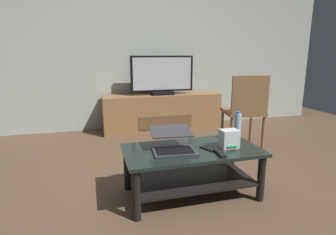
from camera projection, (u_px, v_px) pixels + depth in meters
ground_plane at (182, 199)px, 2.24m from camera, size 7.68×7.68×0.00m
back_wall at (132, 36)px, 4.19m from camera, size 6.40×0.12×2.80m
coffee_table at (192, 163)px, 2.25m from camera, size 1.08×0.57×0.40m
media_cabinet at (162, 112)px, 4.25m from camera, size 1.78×0.44×0.55m
television at (162, 76)px, 4.10m from camera, size 0.94×0.20×0.57m
dining_chair at (245, 108)px, 3.25m from camera, size 0.52×0.52×0.91m
laptop at (173, 143)px, 2.17m from camera, size 0.36×0.40×0.16m
router_box at (229, 139)px, 2.23m from camera, size 0.14×0.11×0.15m
water_bottle_near at (237, 127)px, 2.42m from camera, size 0.06×0.06×0.26m
cell_phone at (209, 148)px, 2.21m from camera, size 0.12×0.16×0.01m
tv_remote at (220, 153)px, 2.09m from camera, size 0.06×0.16×0.02m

